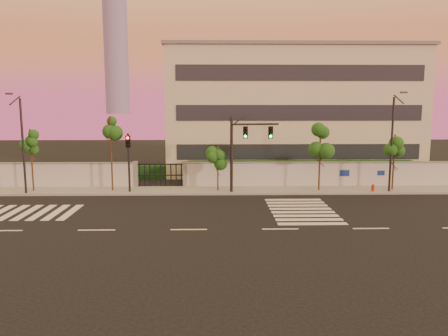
{
  "coord_description": "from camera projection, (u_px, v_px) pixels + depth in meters",
  "views": [
    {
      "loc": [
        1.44,
        -23.05,
        6.79
      ],
      "look_at": [
        2.04,
        6.0,
        2.51
      ],
      "focal_mm": 35.0,
      "sensor_mm": 36.0,
      "label": 1
    }
  ],
  "objects": [
    {
      "name": "street_tree_e",
      "position": [
        321.0,
        142.0,
        33.38
      ],
      "size": [
        1.64,
        1.3,
        5.3
      ],
      "color": "#382314",
      "rests_on": "ground"
    },
    {
      "name": "road_markings",
      "position": [
        167.0,
        213.0,
        27.44
      ],
      "size": [
        57.0,
        7.62,
        0.02
      ],
      "color": "silver",
      "rests_on": "ground"
    },
    {
      "name": "ground",
      "position": [
        189.0,
        230.0,
        23.76
      ],
      "size": [
        120.0,
        120.0,
        0.0
      ],
      "primitive_type": "plane",
      "color": "black",
      "rests_on": "ground"
    },
    {
      "name": "hedge_row",
      "position": [
        212.0,
        173.0,
        38.24
      ],
      "size": [
        41.0,
        4.25,
        1.8
      ],
      "color": "#103516",
      "rests_on": "ground"
    },
    {
      "name": "street_tree_b",
      "position": [
        31.0,
        146.0,
        33.21
      ],
      "size": [
        1.49,
        1.19,
        4.91
      ],
      "color": "#382314",
      "rests_on": "ground"
    },
    {
      "name": "traffic_signal_secondary",
      "position": [
        129.0,
        156.0,
        32.93
      ],
      "size": [
        0.36,
        0.34,
        4.6
      ],
      "rotation": [
        0.0,
        0.0,
        0.1
      ],
      "color": "black",
      "rests_on": "ground"
    },
    {
      "name": "street_tree_d",
      "position": [
        218.0,
        158.0,
        33.47
      ],
      "size": [
        1.35,
        1.07,
        3.67
      ],
      "color": "#382314",
      "rests_on": "ground"
    },
    {
      "name": "perimeter_wall",
      "position": [
        199.0,
        175.0,
        35.48
      ],
      "size": [
        60.0,
        0.36,
        2.2
      ],
      "color": "#B1B3B8",
      "rests_on": "ground"
    },
    {
      "name": "streetlight_east",
      "position": [
        393.0,
        140.0,
        32.73
      ],
      "size": [
        0.46,
        1.84,
        7.65
      ],
      "color": "black",
      "rests_on": "ground"
    },
    {
      "name": "street_tree_c",
      "position": [
        111.0,
        137.0,
        33.23
      ],
      "size": [
        1.51,
        1.2,
        5.87
      ],
      "color": "#382314",
      "rests_on": "ground"
    },
    {
      "name": "distant_skyscraper",
      "position": [
        115.0,
        20.0,
        290.34
      ],
      "size": [
        16.0,
        16.0,
        118.0
      ],
      "color": "slate",
      "rests_on": "ground"
    },
    {
      "name": "sidewalk",
      "position": [
        197.0,
        190.0,
        34.13
      ],
      "size": [
        60.0,
        3.0,
        0.15
      ],
      "primitive_type": "cube",
      "color": "gray",
      "rests_on": "ground"
    },
    {
      "name": "streetlight_west",
      "position": [
        22.0,
        141.0,
        32.05
      ],
      "size": [
        0.45,
        1.82,
        7.55
      ],
      "color": "black",
      "rests_on": "ground"
    },
    {
      "name": "institutional_building",
      "position": [
        288.0,
        110.0,
        44.79
      ],
      "size": [
        24.4,
        12.4,
        12.25
      ],
      "color": "beige",
      "rests_on": "ground"
    },
    {
      "name": "fire_hydrant",
      "position": [
        373.0,
        189.0,
        33.41
      ],
      "size": [
        0.28,
        0.27,
        0.72
      ],
      "rotation": [
        0.0,
        0.0,
        0.26
      ],
      "color": "red",
      "rests_on": "ground"
    },
    {
      "name": "traffic_signal_main",
      "position": [
        241.0,
        145.0,
        32.79
      ],
      "size": [
        3.68,
        0.79,
        5.85
      ],
      "rotation": [
        0.0,
        0.0,
        0.18
      ],
      "color": "black",
      "rests_on": "ground"
    },
    {
      "name": "street_tree_f",
      "position": [
        395.0,
        150.0,
        33.74
      ],
      "size": [
        1.57,
        1.25,
        4.45
      ],
      "color": "#382314",
      "rests_on": "ground"
    }
  ]
}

